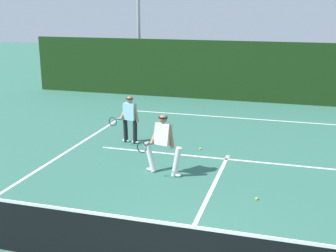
{
  "coord_description": "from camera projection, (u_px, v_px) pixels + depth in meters",
  "views": [
    {
      "loc": [
        1.77,
        -6.08,
        4.38
      ],
      "look_at": [
        -1.65,
        5.61,
        1.0
      ],
      "focal_mm": 47.06,
      "sensor_mm": 36.0,
      "label": 1
    }
  ],
  "objects": [
    {
      "name": "court_line_baseline_far",
      "position": [
        246.0,
        118.0,
        17.45
      ],
      "size": [
        9.65,
        0.1,
        0.01
      ],
      "primitive_type": "cube",
      "color": "white",
      "rests_on": "ground_plane"
    },
    {
      "name": "court_line_centre",
      "position": [
        207.0,
        199.0,
        10.23
      ],
      "size": [
        0.1,
        6.4,
        0.01
      ],
      "primitive_type": "cube",
      "color": "white",
      "rests_on": "ground_plane"
    },
    {
      "name": "tennis_ball",
      "position": [
        257.0,
        199.0,
        10.19
      ],
      "size": [
        0.07,
        0.07,
        0.07
      ],
      "primitive_type": "sphere",
      "color": "#D1E033",
      "rests_on": "ground_plane"
    },
    {
      "name": "tennis_ball_extra",
      "position": [
        200.0,
        149.0,
        13.7
      ],
      "size": [
        0.07,
        0.07,
        0.07
      ],
      "primitive_type": "sphere",
      "color": "#D1E033",
      "rests_on": "ground_plane"
    },
    {
      "name": "player_near",
      "position": [
        163.0,
        142.0,
        11.52
      ],
      "size": [
        1.13,
        0.87,
        1.64
      ],
      "rotation": [
        0.0,
        0.0,
        2.91
      ],
      "color": "silver",
      "rests_on": "ground_plane"
    },
    {
      "name": "player_far",
      "position": [
        130.0,
        118.0,
        14.2
      ],
      "size": [
        0.85,
        0.85,
        1.55
      ],
      "rotation": [
        0.0,
        0.0,
        2.96
      ],
      "color": "black",
      "rests_on": "ground_plane"
    },
    {
      "name": "tennis_net",
      "position": [
        169.0,
        250.0,
        7.13
      ],
      "size": [
        10.58,
        0.09,
        1.06
      ],
      "color": "#1E4723",
      "rests_on": "ground_plane"
    },
    {
      "name": "back_fence_windscreen",
      "position": [
        256.0,
        72.0,
        20.1
      ],
      "size": [
        22.3,
        0.12,
        2.77
      ],
      "primitive_type": "cube",
      "color": "#183412",
      "rests_on": "ground_plane"
    },
    {
      "name": "court_line_service",
      "position": [
        226.0,
        159.0,
        12.88
      ],
      "size": [
        7.87,
        0.1,
        0.01
      ],
      "primitive_type": "cube",
      "color": "white",
      "rests_on": "ground_plane"
    }
  ]
}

